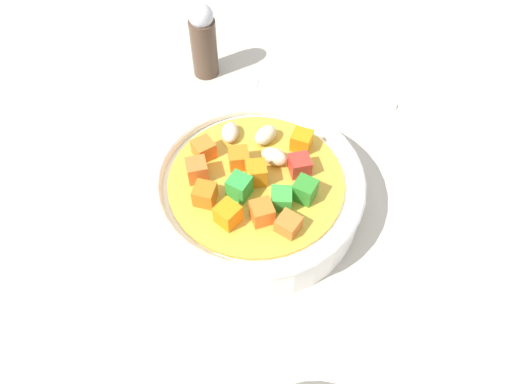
# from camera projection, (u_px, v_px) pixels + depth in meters

# --- Properties ---
(ground_plane) EXTENTS (1.40, 1.40, 0.02)m
(ground_plane) POSITION_uv_depth(u_px,v_px,m) (256.00, 211.00, 0.48)
(ground_plane) COLOR #BAB2A0
(soup_bowl_main) EXTENTS (0.20, 0.20, 0.06)m
(soup_bowl_main) POSITION_uv_depth(u_px,v_px,m) (256.00, 189.00, 0.45)
(soup_bowl_main) COLOR white
(soup_bowl_main) RESTS_ON ground_plane
(spoon) EXTENTS (0.19, 0.05, 0.01)m
(spoon) POSITION_uv_depth(u_px,v_px,m) (299.00, 88.00, 0.56)
(spoon) COLOR silver
(spoon) RESTS_ON ground_plane
(pepper_shaker) EXTENTS (0.03, 0.03, 0.09)m
(pepper_shaker) POSITION_uv_depth(u_px,v_px,m) (203.00, 41.00, 0.55)
(pepper_shaker) COLOR #4C3828
(pepper_shaker) RESTS_ON ground_plane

